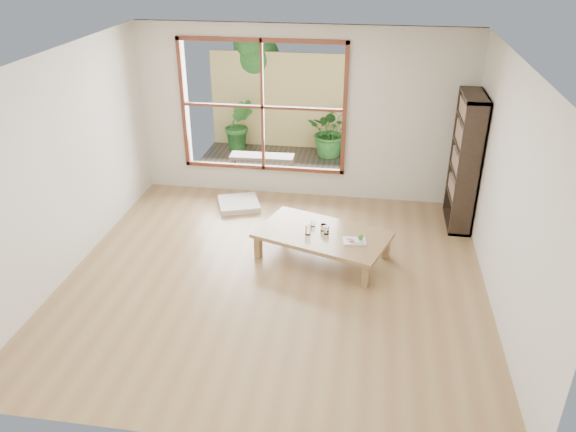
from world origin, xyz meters
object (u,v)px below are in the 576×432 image
food_tray (356,240)px  garden_bench (262,158)px  low_table (323,236)px  bookshelf (465,162)px

food_tray → garden_bench: (-1.70, 2.70, -0.07)m
low_table → food_tray: (0.42, -0.15, 0.06)m
food_tray → garden_bench: food_tray is taller
food_tray → low_table: bearing=151.5°
low_table → food_tray: size_ratio=6.03×
garden_bench → bookshelf: bearing=-24.4°
garden_bench → food_tray: bearing=-59.4°
low_table → garden_bench: (-1.28, 2.55, -0.01)m
low_table → garden_bench: 2.85m
food_tray → garden_bench: bearing=113.9°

